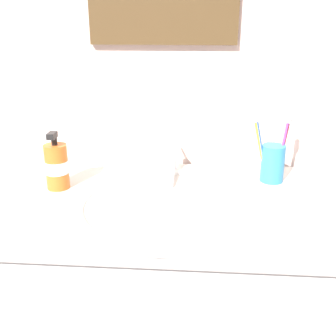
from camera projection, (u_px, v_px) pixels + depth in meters
tiled_wall_back at (164, 42)px, 1.24m from camera, size 2.46×0.04×2.40m
vanity_counter at (156, 322)px, 1.23m from camera, size 1.26×0.54×0.82m
sink_basin at (167, 216)px, 1.05m from camera, size 0.47×0.47×0.10m
faucet at (173, 164)px, 1.23m from camera, size 0.02×0.18×0.09m
toothbrush_cup at (273, 163)px, 1.18m from camera, size 0.07×0.07×0.11m
toothbrush_purple at (283, 143)px, 1.16m from camera, size 0.03×0.01×0.19m
toothbrush_blue at (260, 142)px, 1.16m from camera, size 0.06×0.01×0.20m
toothbrush_yellow at (259, 143)px, 1.16m from camera, size 0.06×0.01×0.19m
toothbrush_red at (285, 142)px, 1.17m from camera, size 0.04×0.02×0.19m
soap_dispenser at (57, 166)px, 1.13m from camera, size 0.06×0.06×0.16m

